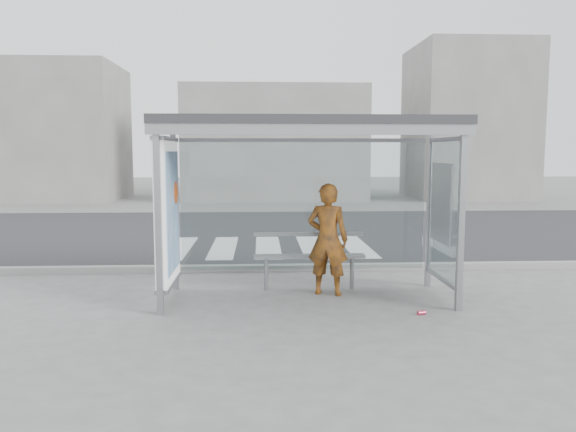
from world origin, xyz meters
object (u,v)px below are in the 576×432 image
object	(u,v)px
bus_shelter	(281,163)
bench	(309,256)
person	(328,239)
soda_can	(421,313)

from	to	relation	value
bus_shelter	bench	size ratio (longest dim) A/B	2.46
bus_shelter	person	xyz separation A→B (m)	(0.70, 0.20, -1.14)
bus_shelter	soda_can	size ratio (longest dim) A/B	39.47
bus_shelter	person	size ratio (longest dim) A/B	2.52
bus_shelter	bench	bearing A→B (deg)	49.05
bus_shelter	bench	world-z (taller)	bus_shelter
bus_shelter	person	world-z (taller)	bus_shelter
bus_shelter	soda_can	bearing A→B (deg)	-27.50
soda_can	bench	bearing A→B (deg)	132.84
bench	person	bearing A→B (deg)	-52.38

